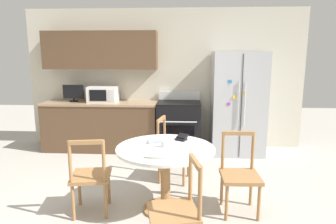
{
  "coord_description": "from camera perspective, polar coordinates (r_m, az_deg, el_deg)",
  "views": [
    {
      "loc": [
        0.4,
        -3.08,
        1.77
      ],
      "look_at": [
        0.16,
        1.15,
        0.95
      ],
      "focal_mm": 32.0,
      "sensor_mm": 36.0,
      "label": 1
    }
  ],
  "objects": [
    {
      "name": "countertop_tv",
      "position": [
        5.81,
        -17.57,
        3.54
      ],
      "size": [
        0.38,
        0.16,
        0.31
      ],
      "color": "black",
      "rests_on": "kitchen_counter"
    },
    {
      "name": "refrigerator",
      "position": [
        5.46,
        13.13,
        1.6
      ],
      "size": [
        0.92,
        0.72,
        1.82
      ],
      "color": "#B2B5BA",
      "rests_on": "ground_plane"
    },
    {
      "name": "back_wall",
      "position": [
        5.72,
        -3.8,
        7.66
      ],
      "size": [
        5.2,
        0.44,
        2.6
      ],
      "color": "beige",
      "rests_on": "ground_plane"
    },
    {
      "name": "dining_table",
      "position": [
        3.41,
        -0.48,
        -9.33
      ],
      "size": [
        1.11,
        1.11,
        0.75
      ],
      "color": "white",
      "rests_on": "ground_plane"
    },
    {
      "name": "wallet",
      "position": [
        3.63,
        2.65,
        -4.93
      ],
      "size": [
        0.17,
        0.17,
        0.07
      ],
      "color": "black",
      "rests_on": "dining_table"
    },
    {
      "name": "kitchen_counter",
      "position": [
        5.75,
        -12.55,
        -2.57
      ],
      "size": [
        2.11,
        0.64,
        0.9
      ],
      "color": "brown",
      "rests_on": "ground_plane"
    },
    {
      "name": "mail_stack",
      "position": [
        3.12,
        -1.74,
        -7.87
      ],
      "size": [
        0.3,
        0.35,
        0.02
      ],
      "color": "white",
      "rests_on": "dining_table"
    },
    {
      "name": "dining_chair_near",
      "position": [
        2.72,
        1.62,
        -18.48
      ],
      "size": [
        0.5,
        0.5,
        0.9
      ],
      "rotation": [
        0.0,
        0.0,
        1.78
      ],
      "color": "#9E7042",
      "rests_on": "ground_plane"
    },
    {
      "name": "dining_chair_far",
      "position": [
        4.25,
        0.82,
        -7.36
      ],
      "size": [
        0.49,
        0.49,
        0.9
      ],
      "rotation": [
        0.0,
        0.0,
        4.52
      ],
      "color": "#9E7042",
      "rests_on": "ground_plane"
    },
    {
      "name": "folded_napkin",
      "position": [
        3.52,
        -2.46,
        -5.43
      ],
      "size": [
        0.18,
        0.13,
        0.05
      ],
      "color": "#A3BCDB",
      "rests_on": "dining_table"
    },
    {
      "name": "dining_chair_left",
      "position": [
        3.5,
        -14.54,
        -11.84
      ],
      "size": [
        0.48,
        0.48,
        0.9
      ],
      "rotation": [
        0.0,
        0.0,
        6.44
      ],
      "color": "#9E7042",
      "rests_on": "ground_plane"
    },
    {
      "name": "microwave",
      "position": [
        5.65,
        -12.25,
        3.33
      ],
      "size": [
        0.53,
        0.35,
        0.29
      ],
      "color": "white",
      "rests_on": "kitchen_counter"
    },
    {
      "name": "dining_chair_right",
      "position": [
        3.53,
        13.51,
        -11.64
      ],
      "size": [
        0.43,
        0.43,
        0.9
      ],
      "rotation": [
        0.0,
        0.0,
        3.17
      ],
      "color": "#9E7042",
      "rests_on": "ground_plane"
    },
    {
      "name": "candle_glass",
      "position": [
        3.34,
        -0.69,
        -6.17
      ],
      "size": [
        0.09,
        0.09,
        0.08
      ],
      "color": "silver",
      "rests_on": "dining_table"
    },
    {
      "name": "ground_plane",
      "position": [
        3.58,
        -3.78,
        -18.76
      ],
      "size": [
        14.0,
        14.0,
        0.0
      ],
      "primitive_type": "plane",
      "color": "#B2ADA3"
    },
    {
      "name": "oven_range",
      "position": [
        5.5,
        2.05,
        -2.73
      ],
      "size": [
        0.77,
        0.68,
        1.08
      ],
      "color": "black",
      "rests_on": "ground_plane"
    }
  ]
}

